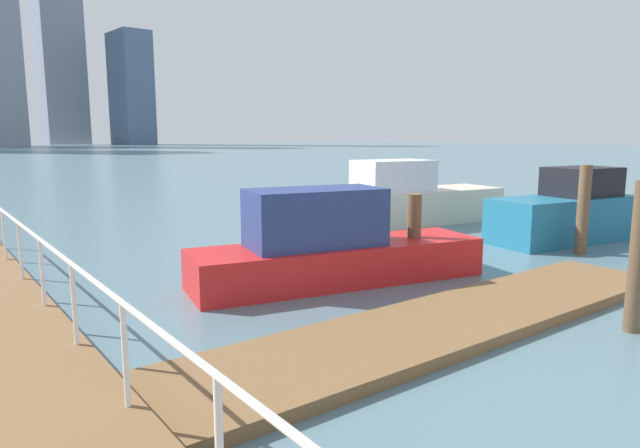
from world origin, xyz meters
TOP-DOWN VIEW (x-y plane):
  - ground_plane at (0.00, 20.00)m, footprint 300.00×300.00m
  - floating_dock at (1.88, 8.64)m, footprint 10.76×2.00m
  - boardwalk_railing at (-3.15, 8.30)m, footprint 0.06×24.13m
  - dock_piling_0 at (4.09, 11.45)m, footprint 0.31×0.31m
  - dock_piling_2 at (8.98, 10.29)m, footprint 0.30×0.30m
  - dock_piling_4 at (4.14, 6.84)m, footprint 0.26×0.26m
  - moored_boat_2 at (10.33, 11.48)m, footprint 4.74×2.38m
  - moored_boat_3 at (2.16, 11.91)m, footprint 6.35×2.89m
  - moored_boat_4 at (8.99, 16.42)m, footprint 6.81×2.91m
  - skyline_tower_5 at (48.53, 164.31)m, footprint 9.12×14.36m

SIDE VIEW (x-z plane):
  - ground_plane at x=0.00m, z-range 0.00..0.00m
  - floating_dock at x=1.88m, z-range 0.00..0.18m
  - moored_boat_3 at x=2.16m, z-range -0.25..1.71m
  - moored_boat_4 at x=8.99m, z-range -0.28..1.89m
  - moored_boat_2 at x=10.33m, z-range -0.22..1.87m
  - dock_piling_0 at x=4.09m, z-range 0.00..1.75m
  - dock_piling_2 at x=8.98m, z-range 0.00..2.27m
  - dock_piling_4 at x=4.14m, z-range 0.00..2.34m
  - boardwalk_railing at x=-3.15m, z-range 0.72..1.80m
  - skyline_tower_5 at x=48.53m, z-range 0.00..31.11m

